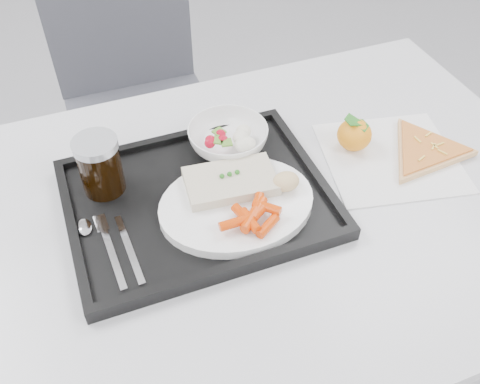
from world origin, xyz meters
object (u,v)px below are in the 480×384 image
object	(u,v)px
tray	(198,200)
dinner_plate	(236,204)
chair	(135,84)
tangerine	(354,135)
pizza_slice	(425,150)
cola_glass	(100,165)
table	(245,232)
salad_bowl	(228,138)

from	to	relation	value
tray	dinner_plate	size ratio (longest dim) A/B	1.67
chair	tangerine	size ratio (longest dim) A/B	11.61
tangerine	pizza_slice	world-z (taller)	tangerine
chair	cola_glass	distance (m)	0.72
table	chair	bearing A→B (deg)	93.93
tangerine	cola_glass	bearing A→B (deg)	174.10
dinner_plate	cola_glass	bearing A→B (deg)	147.10
chair	cola_glass	bearing A→B (deg)	-104.74
table	chair	distance (m)	0.78
table	dinner_plate	xyz separation A→B (m)	(-0.02, -0.01, 0.09)
table	cola_glass	world-z (taller)	cola_glass
salad_bowl	tray	bearing A→B (deg)	-131.91
table	pizza_slice	world-z (taller)	pizza_slice
table	chair	xyz separation A→B (m)	(-0.05, 0.77, -0.15)
dinner_plate	cola_glass	distance (m)	0.24
dinner_plate	pizza_slice	distance (m)	0.40
table	dinner_plate	world-z (taller)	dinner_plate
cola_glass	tangerine	bearing A→B (deg)	-5.90
table	pizza_slice	size ratio (longest dim) A/B	3.91
tray	pizza_slice	bearing A→B (deg)	-4.01
salad_bowl	pizza_slice	bearing A→B (deg)	-21.36
table	pizza_slice	bearing A→B (deg)	1.21
tray	salad_bowl	distance (m)	0.15
chair	dinner_plate	bearing A→B (deg)	-87.59
cola_glass	chair	bearing A→B (deg)	75.26
chair	pizza_slice	bearing A→B (deg)	-60.44
tray	dinner_plate	xyz separation A→B (m)	(0.06, -0.05, 0.02)
chair	dinner_plate	world-z (taller)	chair
table	salad_bowl	bearing A→B (deg)	81.81
tray	tangerine	distance (m)	0.33
dinner_plate	tangerine	xyz separation A→B (m)	(0.27, 0.08, 0.01)
chair	salad_bowl	world-z (taller)	chair
dinner_plate	salad_bowl	xyz separation A→B (m)	(0.04, 0.15, 0.01)
dinner_plate	pizza_slice	xyz separation A→B (m)	(0.40, 0.02, -0.01)
cola_glass	pizza_slice	bearing A→B (deg)	-10.86
chair	dinner_plate	size ratio (longest dim) A/B	3.44
dinner_plate	pizza_slice	size ratio (longest dim) A/B	0.88
table	chair	size ratio (longest dim) A/B	1.29
dinner_plate	pizza_slice	world-z (taller)	dinner_plate
pizza_slice	chair	bearing A→B (deg)	119.56
tangerine	table	bearing A→B (deg)	-163.78
dinner_plate	chair	bearing A→B (deg)	92.41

